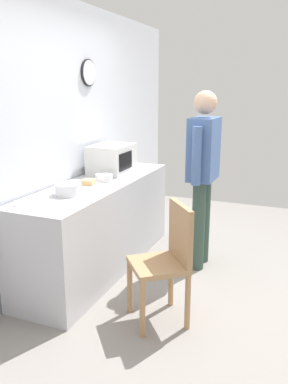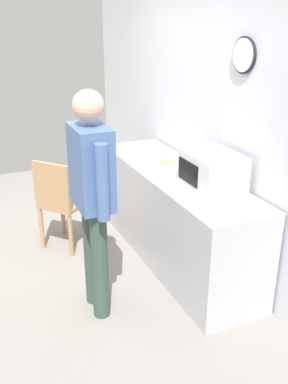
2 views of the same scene
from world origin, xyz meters
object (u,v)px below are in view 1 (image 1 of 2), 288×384
(fork_utensil, at_px, (15,203))
(wooden_chair, at_px, (167,257))
(microwave, at_px, (112,159))
(spoon_utensil, at_px, (95,199))
(sandwich_plate, at_px, (88,184))
(salad_bowl, at_px, (68,189))
(cereal_bowl, at_px, (104,178))
(person_standing, at_px, (203,167))

(fork_utensil, height_order, wooden_chair, wooden_chair)
(microwave, xyz_separation_m, spoon_utensil, (-1.03, -0.36, -0.15))
(sandwich_plate, height_order, salad_bowl, salad_bowl)
(microwave, xyz_separation_m, sandwich_plate, (-0.64, -0.08, -0.13))
(sandwich_plate, xyz_separation_m, fork_utensil, (-0.73, 0.25, -0.02))
(sandwich_plate, bearing_deg, wooden_chair, -116.05)
(cereal_bowl, relative_size, fork_utensil, 0.99)
(microwave, bearing_deg, salad_bowl, -175.86)
(salad_bowl, bearing_deg, sandwich_plate, -1.11)
(wooden_chair, bearing_deg, fork_utensil, 102.48)
(microwave, xyz_separation_m, cereal_bowl, (-0.39, -0.11, -0.12))
(salad_bowl, distance_m, person_standing, 1.34)
(microwave, distance_m, person_standing, 1.01)
(salad_bowl, height_order, spoon_utensil, salad_bowl)
(cereal_bowl, height_order, person_standing, person_standing)
(fork_utensil, distance_m, wooden_chair, 1.28)
(salad_bowl, xyz_separation_m, fork_utensil, (-0.39, 0.24, -0.05))
(sandwich_plate, bearing_deg, cereal_bowl, -8.06)
(microwave, distance_m, cereal_bowl, 0.42)
(microwave, relative_size, fork_utensil, 2.94)
(salad_bowl, bearing_deg, cereal_bowl, -4.08)
(spoon_utensil, distance_m, person_standing, 1.20)
(wooden_chair, bearing_deg, person_standing, 0.70)
(fork_utensil, bearing_deg, cereal_bowl, -16.26)
(spoon_utensil, bearing_deg, wooden_chair, -96.39)
(wooden_chair, bearing_deg, salad_bowl, 82.22)
(microwave, height_order, fork_utensil, microwave)
(cereal_bowl, bearing_deg, salad_bowl, 175.92)
(sandwich_plate, distance_m, spoon_utensil, 0.48)
(salad_bowl, height_order, wooden_chair, salad_bowl)
(cereal_bowl, bearing_deg, sandwich_plate, 171.94)
(cereal_bowl, xyz_separation_m, spoon_utensil, (-0.63, -0.25, -0.03))
(cereal_bowl, height_order, spoon_utensil, cereal_bowl)
(microwave, xyz_separation_m, person_standing, (-0.02, -1.01, -0.01))
(wooden_chair, bearing_deg, spoon_utensil, 83.61)
(fork_utensil, relative_size, person_standing, 0.10)
(sandwich_plate, distance_m, person_standing, 1.12)
(person_standing, bearing_deg, microwave, 88.68)
(sandwich_plate, relative_size, wooden_chair, 0.27)
(sandwich_plate, height_order, cereal_bowl, cereal_bowl)
(salad_bowl, relative_size, spoon_utensil, 1.33)
(microwave, bearing_deg, person_standing, -91.32)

